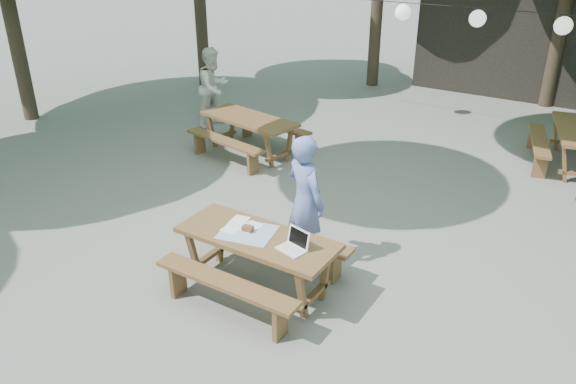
% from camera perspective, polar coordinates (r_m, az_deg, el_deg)
% --- Properties ---
extents(ground, '(80.00, 80.00, 0.00)m').
position_cam_1_polar(ground, '(7.80, 5.92, -6.78)').
color(ground, '#62625D').
rests_on(ground, ground).
extents(pavilion, '(6.00, 3.00, 2.80)m').
position_cam_1_polar(pavilion, '(16.84, 24.70, 14.11)').
color(pavilion, black).
rests_on(pavilion, ground).
extents(main_picnic_table, '(2.00, 1.58, 0.75)m').
position_cam_1_polar(main_picnic_table, '(7.01, -3.08, -7.00)').
color(main_picnic_table, brown).
rests_on(main_picnic_table, ground).
extents(picnic_table_nw, '(2.15, 1.89, 0.75)m').
position_cam_1_polar(picnic_table_nw, '(11.09, -3.93, 5.78)').
color(picnic_table_nw, brown).
rests_on(picnic_table_nw, ground).
extents(picnic_table_far_e, '(1.99, 2.23, 0.75)m').
position_cam_1_polar(picnic_table_far_e, '(11.75, 27.24, 4.07)').
color(picnic_table_far_e, brown).
rests_on(picnic_table_far_e, ground).
extents(woman, '(0.77, 0.65, 1.81)m').
position_cam_1_polar(woman, '(7.30, 1.77, -0.91)').
color(woman, '#6C7CC6').
rests_on(woman, ground).
extents(second_person, '(0.72, 0.90, 1.75)m').
position_cam_1_polar(second_person, '(12.66, -7.56, 10.49)').
color(second_person, white).
rests_on(second_person, ground).
extents(laptop, '(0.38, 0.33, 0.24)m').
position_cam_1_polar(laptop, '(6.52, 0.69, -5.32)').
color(laptop, white).
rests_on(laptop, main_picnic_table).
extents(tabletop_clutter, '(0.76, 0.68, 0.08)m').
position_cam_1_polar(tabletop_clutter, '(6.91, -4.20, -3.95)').
color(tabletop_clutter, '#3A7DC6').
rests_on(tabletop_clutter, main_picnic_table).
extents(paper_lanterns, '(9.00, 0.34, 0.38)m').
position_cam_1_polar(paper_lanterns, '(12.44, 18.77, 16.36)').
color(paper_lanterns, black).
rests_on(paper_lanterns, ground).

